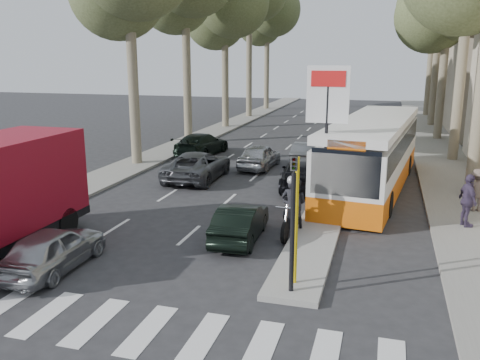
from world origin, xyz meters
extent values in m
plane|color=#28282B|center=(0.00, 0.00, 0.00)|extent=(120.00, 120.00, 0.00)
cube|color=gray|center=(8.60, 25.00, 0.06)|extent=(3.20, 70.00, 0.12)
cube|color=gray|center=(-8.00, 28.00, 0.06)|extent=(2.40, 64.00, 0.12)
cube|color=gray|center=(3.25, 11.00, 0.08)|extent=(1.50, 26.00, 0.16)
cylinder|color=yellow|center=(3.25, -1.00, 1.75)|extent=(0.10, 0.10, 3.50)
cylinder|color=yellow|center=(3.25, 5.00, 1.75)|extent=(0.10, 0.10, 3.50)
cylinder|color=yellow|center=(3.25, 11.00, 1.75)|extent=(0.10, 0.10, 3.50)
cylinder|color=black|center=(3.25, 5.00, 2.60)|extent=(0.12, 0.12, 5.20)
cube|color=white|center=(3.25, 5.00, 4.60)|extent=(1.50, 0.10, 2.00)
cube|color=red|center=(3.25, 4.94, 5.15)|extent=(1.20, 0.02, 0.55)
cylinder|color=black|center=(3.25, -1.50, 1.60)|extent=(0.12, 0.12, 3.20)
imported|color=black|center=(3.25, -1.50, 3.10)|extent=(0.16, 0.41, 1.00)
cylinder|color=#6B604C|center=(-8.00, 12.00, 4.20)|extent=(0.56, 0.56, 8.40)
cylinder|color=#6B604C|center=(-8.10, 20.00, 4.48)|extent=(0.56, 0.56, 8.96)
cylinder|color=#6B604C|center=(-7.90, 28.00, 4.06)|extent=(0.56, 0.56, 8.12)
sphere|color=#3F4829|center=(-8.90, 28.60, 8.99)|extent=(5.20, 5.20, 5.20)
sphere|color=#3F4829|center=(-7.00, 27.20, 10.15)|extent=(5.80, 5.80, 5.80)
cylinder|color=#6B604C|center=(-8.00, 36.00, 4.76)|extent=(0.56, 0.56, 9.52)
sphere|color=#3F4829|center=(-9.00, 36.60, 10.54)|extent=(5.20, 5.20, 5.20)
cylinder|color=#6B604C|center=(-8.10, 44.00, 4.34)|extent=(0.56, 0.56, 8.68)
sphere|color=#3F4829|center=(-9.10, 44.60, 9.61)|extent=(5.20, 5.20, 5.20)
sphere|color=#3F4829|center=(-7.20, 43.20, 10.85)|extent=(5.80, 5.80, 5.80)
cylinder|color=#6B604C|center=(9.10, 18.00, 4.62)|extent=(0.56, 0.56, 9.24)
cylinder|color=#6B604C|center=(8.90, 26.00, 3.92)|extent=(0.56, 0.56, 7.84)
sphere|color=#3F4829|center=(7.90, 26.60, 8.68)|extent=(5.20, 5.20, 5.20)
cylinder|color=#6B604C|center=(9.00, 34.00, 4.48)|extent=(0.56, 0.56, 8.96)
sphere|color=#3F4829|center=(8.00, 34.60, 9.92)|extent=(5.20, 5.20, 5.20)
cylinder|color=#6B604C|center=(9.10, 42.00, 4.20)|extent=(0.56, 0.56, 8.40)
sphere|color=#3F4829|center=(8.10, 42.60, 9.30)|extent=(5.20, 5.20, 5.20)
sphere|color=#3F4829|center=(10.00, 41.20, 10.50)|extent=(5.80, 5.80, 5.80)
imported|color=#9FA2A7|center=(-3.50, -1.73, 0.63)|extent=(1.55, 3.73, 1.26)
imported|color=black|center=(0.88, 2.08, 0.60)|extent=(1.45, 3.70, 1.20)
imported|color=#4D4F54|center=(-3.50, 9.70, 0.69)|extent=(2.38, 5.01, 1.38)
imported|color=black|center=(1.71, 9.22, 0.65)|extent=(2.32, 4.63, 1.29)
imported|color=#9C9FA3|center=(-1.18, 13.00, 0.67)|extent=(1.80, 4.01, 1.34)
imported|color=#54575C|center=(1.04, 15.00, 0.61)|extent=(1.30, 3.71, 1.22)
imported|color=black|center=(-5.51, 15.70, 0.68)|extent=(2.44, 4.88, 1.36)
cylinder|color=black|center=(-7.03, 0.77, 0.49)|extent=(0.33, 0.99, 0.99)
cylinder|color=black|center=(-4.84, 0.77, 0.49)|extent=(0.33, 0.99, 0.99)
cube|color=maroon|center=(-5.94, -0.32, 2.14)|extent=(2.52, 4.60, 2.74)
cube|color=orange|center=(4.80, 10.08, 0.59)|extent=(4.18, 12.63, 0.97)
cube|color=silver|center=(4.80, 10.08, 1.89)|extent=(4.18, 12.63, 1.62)
cube|color=black|center=(4.80, 10.08, 2.21)|extent=(4.13, 12.14, 0.92)
cube|color=silver|center=(4.80, 10.08, 3.07)|extent=(4.18, 12.63, 0.32)
cube|color=black|center=(4.05, 3.96, 2.05)|extent=(2.36, 0.35, 1.62)
cube|color=orange|center=(4.05, 3.96, 3.00)|extent=(1.29, 0.22, 0.34)
cylinder|color=black|center=(3.10, 6.29, 0.48)|extent=(0.42, 1.06, 1.03)
cylinder|color=black|center=(5.54, 5.99, 0.48)|extent=(0.42, 1.06, 1.03)
cylinder|color=black|center=(4.03, 13.91, 0.48)|extent=(0.42, 1.06, 1.03)
cylinder|color=black|center=(6.47, 13.62, 0.48)|extent=(0.42, 1.06, 1.03)
cylinder|color=black|center=(2.36, 2.15, 0.36)|extent=(0.14, 0.73, 0.73)
cylinder|color=black|center=(2.44, 3.85, 0.36)|extent=(0.14, 0.73, 0.73)
cylinder|color=silver|center=(2.37, 2.23, 0.79)|extent=(0.09, 0.46, 0.91)
cube|color=black|center=(2.40, 3.06, 0.51)|extent=(0.29, 0.86, 0.34)
cube|color=black|center=(2.39, 2.83, 0.82)|extent=(0.36, 0.52, 0.25)
cube|color=black|center=(2.42, 3.40, 0.75)|extent=(0.35, 0.75, 0.14)
cylinder|color=silver|center=(2.37, 2.30, 1.16)|extent=(0.70, 0.08, 0.05)
imported|color=black|center=(2.40, 3.06, 1.01)|extent=(0.71, 0.49, 1.91)
imported|color=black|center=(2.42, 3.51, 0.95)|extent=(0.89, 0.52, 1.79)
sphere|color=#B2B2B7|center=(2.40, 3.00, 1.91)|extent=(0.32, 0.32, 0.32)
sphere|color=#B2B2B7|center=(2.42, 3.48, 1.84)|extent=(0.32, 0.32, 0.32)
imported|color=#453854|center=(8.17, 5.25, 1.05)|extent=(0.87, 1.21, 1.86)
imported|color=brown|center=(8.79, 7.33, 0.94)|extent=(1.15, 0.73, 1.65)
camera|label=1|loc=(5.28, -13.16, 5.90)|focal=38.00mm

